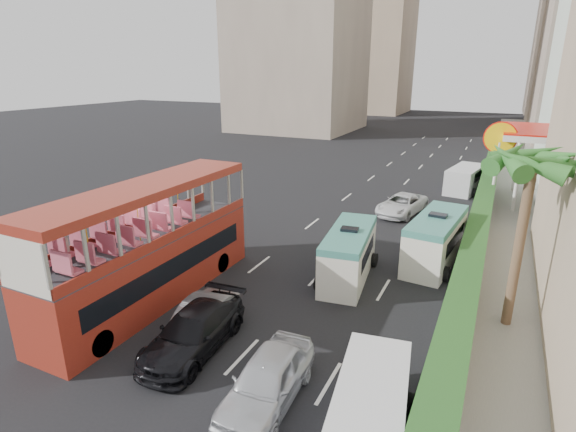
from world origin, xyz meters
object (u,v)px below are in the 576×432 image
Objects in this scene: car_black at (195,349)px; panel_van_far at (465,179)px; car_silver_lane_a at (200,338)px; minibus_far at (435,240)px; palm_tree at (519,246)px; shell_station at (549,168)px; minibus_near at (349,254)px; double_decker_bus at (150,244)px; panel_van_near at (370,412)px; van_asset at (401,214)px; car_silver_lane_b at (268,401)px.

car_black is 27.97m from panel_van_far.
car_black is (0.24, -0.64, 0.00)m from car_silver_lane_a.
minibus_far is (6.76, 10.75, 1.25)m from car_silver_lane_a.
palm_tree is at bearing -70.84° from panel_van_far.
shell_station is at bearing 83.40° from palm_tree.
double_decker_bus is at bearing -148.54° from minibus_near.
car_silver_lane_a is 7.27m from panel_van_near.
minibus_near reaches higher than van_asset.
panel_van_near is 0.69× the size of palm_tree.
minibus_far is at bearing -80.26° from panel_van_far.
shell_station reaches higher than panel_van_near.
panel_van_far is at bearing 68.65° from car_silver_lane_a.
minibus_far is at bearing 73.80° from car_silver_lane_b.
car_silver_lane_b reaches higher than car_silver_lane_a.
panel_van_far is 0.77× the size of palm_tree.
panel_van_far is (2.99, 28.38, 0.99)m from car_silver_lane_b.
car_silver_lane_b is 13.00m from minibus_far.
double_decker_bus is at bearing -102.82° from panel_van_far.
shell_station is at bearing 55.18° from double_decker_bus.
car_black is 1.00× the size of panel_van_far.
van_asset is 0.89× the size of minibus_near.
panel_van_near is 0.55× the size of shell_station.
panel_van_near is at bearing -75.70° from minibus_near.
panel_van_near is 8.67m from palm_tree.
double_decker_bus is 26.97m from panel_van_far.
car_black is at bearing -31.21° from double_decker_bus.
panel_van_near is (6.71, -1.31, 0.89)m from car_black.
car_silver_lane_a is 0.84× the size of panel_van_far.
minibus_far is (2.94, 12.60, 1.25)m from car_silver_lane_b.
minibus_near is at bearing 58.46° from car_silver_lane_a.
minibus_far is at bearing -54.96° from van_asset.
car_silver_lane_a is at bearing -89.13° from van_asset.
minibus_far is at bearing 38.21° from minibus_near.
palm_tree is at bearing -50.31° from van_asset.
minibus_far is 1.15× the size of panel_van_far.
car_black is 0.62× the size of shell_station.
minibus_near is at bearing -90.33° from panel_van_far.
double_decker_bus reaches higher than minibus_near.
car_silver_lane_a is 0.77× the size of minibus_near.
panel_van_near is 27.26m from shell_station.
car_silver_lane_a is at bearing -25.17° from double_decker_bus.
panel_van_far is 21.24m from palm_tree.
panel_van_far is at bearing 81.93° from panel_van_near.
double_decker_bus is 5.17m from car_black.
minibus_near is (3.07, 7.89, 1.19)m from car_black.
shell_station is at bearing 60.58° from car_black.
panel_van_near is (6.95, -1.95, 0.89)m from car_silver_lane_a.
shell_station reaches higher than car_silver_lane_a.
panel_van_far is (6.81, 26.53, 0.99)m from car_silver_lane_a.
shell_station is (8.89, 6.41, 2.75)m from van_asset.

